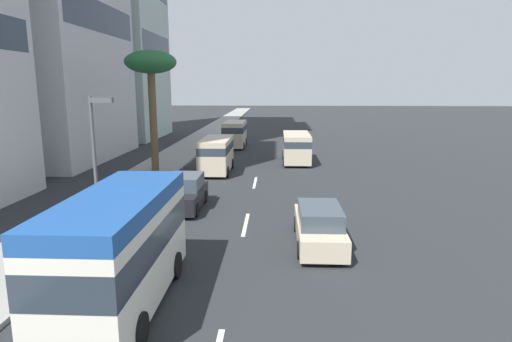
{
  "coord_description": "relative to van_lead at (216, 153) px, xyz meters",
  "views": [
    {
      "loc": [
        -3.69,
        -1.33,
        6.07
      ],
      "look_at": [
        18.28,
        -0.29,
        1.71
      ],
      "focal_mm": 30.34,
      "sensor_mm": 36.0,
      "label": 1
    }
  ],
  "objects": [
    {
      "name": "minibus_second",
      "position": [
        -19.05,
        0.02,
        0.37
      ],
      "size": [
        6.46,
        2.36,
        3.22
      ],
      "rotation": [
        0.0,
        0.0,
        3.14
      ],
      "color": "silver",
      "rests_on": "ground_plane"
    },
    {
      "name": "sidewalk_right",
      "position": [
        5.16,
        4.51,
        -1.31
      ],
      "size": [
        162.0,
        3.63,
        0.15
      ],
      "primitive_type": "cube",
      "color": "gray",
      "rests_on": "ground_plane"
    },
    {
      "name": "car_third",
      "position": [
        -14.01,
        -5.91,
        -0.64
      ],
      "size": [
        4.76,
        1.79,
        1.57
      ],
      "color": "beige",
      "rests_on": "ground_plane"
    },
    {
      "name": "lane_stripe_mid",
      "position": [
        -11.68,
        -2.89,
        -1.38
      ],
      "size": [
        3.2,
        0.16,
        0.01
      ],
      "primitive_type": "cube",
      "color": "silver",
      "rests_on": "ground_plane"
    },
    {
      "name": "ground_plane",
      "position": [
        5.16,
        -2.89,
        -1.39
      ],
      "size": [
        198.0,
        198.0,
        0.0
      ],
      "primitive_type": "plane",
      "color": "#26282B"
    },
    {
      "name": "van_lead",
      "position": [
        0.0,
        0.0,
        0.0
      ],
      "size": [
        5.2,
        2.06,
        2.43
      ],
      "rotation": [
        0.0,
        0.0,
        3.14
      ],
      "color": "beige",
      "rests_on": "ground_plane"
    },
    {
      "name": "palm_tree",
      "position": [
        -0.26,
        4.34,
        5.9
      ],
      "size": [
        3.49,
        3.49,
        8.28
      ],
      "color": "brown",
      "rests_on": "sidewalk_right"
    },
    {
      "name": "car_fifth",
      "position": [
        -9.29,
        0.32,
        -0.6
      ],
      "size": [
        4.07,
        1.8,
        1.69
      ],
      "rotation": [
        0.0,
        0.0,
        3.14
      ],
      "color": "black",
      "rests_on": "ground_plane"
    },
    {
      "name": "van_sixth",
      "position": [
        4.25,
        -5.83,
        -0.06
      ],
      "size": [
        5.34,
        2.18,
        2.32
      ],
      "color": "beige",
      "rests_on": "ground_plane"
    },
    {
      "name": "van_fourth",
      "position": [
        12.83,
        -0.07,
        0.07
      ],
      "size": [
        5.35,
        2.15,
        2.55
      ],
      "rotation": [
        0.0,
        0.0,
        3.14
      ],
      "color": "beige",
      "rests_on": "ground_plane"
    },
    {
      "name": "street_lamp",
      "position": [
        -13.19,
        2.97,
        2.26
      ],
      "size": [
        0.24,
        0.97,
        5.51
      ],
      "color": "#4C4C51",
      "rests_on": "sidewalk_right"
    },
    {
      "name": "lane_stripe_far",
      "position": [
        -3.24,
        -2.89,
        -1.38
      ],
      "size": [
        3.2,
        0.16,
        0.01
      ],
      "primitive_type": "cube",
      "color": "silver",
      "rests_on": "ground_plane"
    },
    {
      "name": "pedestrian_near_lamp",
      "position": [
        -18.19,
        3.54,
        -0.33
      ],
      "size": [
        0.38,
        0.32,
        1.66
      ],
      "rotation": [
        0.0,
        0.0,
        3.52
      ],
      "color": "navy",
      "rests_on": "sidewalk_right"
    }
  ]
}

